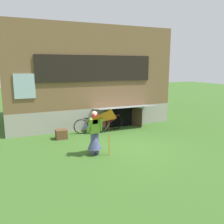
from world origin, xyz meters
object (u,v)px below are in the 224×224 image
(kite, at_px, (111,122))
(wooden_crate, at_px, (61,134))
(person, at_px, (95,137))
(bicycle_blue, at_px, (91,126))
(bicycle_red, at_px, (109,124))

(kite, height_order, wooden_crate, kite)
(person, bearing_deg, kite, -79.59)
(kite, relative_size, bicycle_blue, 0.98)
(bicycle_red, bearing_deg, person, -137.72)
(bicycle_red, relative_size, bicycle_blue, 1.02)
(person, height_order, kite, kite)
(kite, bearing_deg, wooden_crate, 111.21)
(person, distance_m, wooden_crate, 2.55)
(kite, relative_size, bicycle_red, 0.97)
(bicycle_blue, relative_size, wooden_crate, 3.42)
(bicycle_blue, xyz_separation_m, wooden_crate, (-1.50, -0.31, -0.17))
(bicycle_blue, bearing_deg, wooden_crate, -157.28)
(person, distance_m, bicycle_blue, 2.82)
(bicycle_red, height_order, bicycle_blue, bicycle_red)
(bicycle_blue, height_order, wooden_crate, bicycle_blue)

